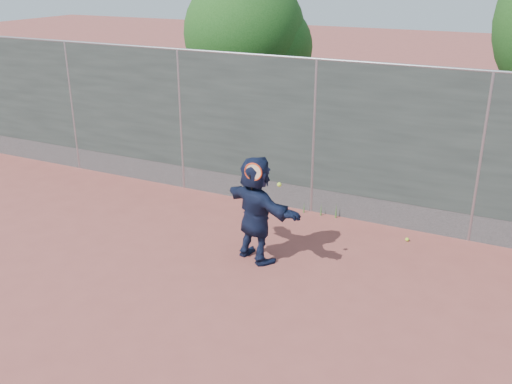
% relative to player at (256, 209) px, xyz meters
% --- Properties ---
extents(ground, '(80.00, 80.00, 0.00)m').
position_rel_player_xyz_m(ground, '(0.12, -1.22, -0.90)').
color(ground, '#9E4C42').
rests_on(ground, ground).
extents(player, '(1.74, 1.16, 1.80)m').
position_rel_player_xyz_m(player, '(0.00, 0.00, 0.00)').
color(player, '#161F3D').
rests_on(player, ground).
extents(ball_ground, '(0.07, 0.07, 0.07)m').
position_rel_player_xyz_m(ball_ground, '(2.14, 1.76, -0.87)').
color(ball_ground, '#B4DE31').
rests_on(ball_ground, ground).
extents(fence, '(20.00, 0.06, 3.03)m').
position_rel_player_xyz_m(fence, '(0.12, 2.28, 0.68)').
color(fence, '#38423D').
rests_on(fence, ground).
extents(swing_action, '(0.65, 0.19, 0.51)m').
position_rel_player_xyz_m(swing_action, '(0.09, -0.21, 0.69)').
color(swing_action, '#E84015').
rests_on(swing_action, ground).
extents(tree_left, '(3.15, 3.00, 4.53)m').
position_rel_player_xyz_m(tree_left, '(-2.73, 5.33, 2.04)').
color(tree_left, '#382314').
rests_on(tree_left, ground).
extents(weed_clump, '(0.68, 0.07, 0.30)m').
position_rel_player_xyz_m(weed_clump, '(0.41, 2.16, -0.77)').
color(weed_clump, '#387226').
rests_on(weed_clump, ground).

